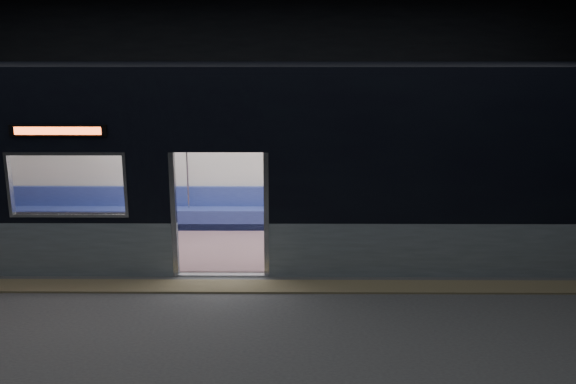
{
  "coord_description": "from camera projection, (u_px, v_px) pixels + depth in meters",
  "views": [
    {
      "loc": [
        1.15,
        -8.3,
        3.67
      ],
      "look_at": [
        1.08,
        2.3,
        1.11
      ],
      "focal_mm": 38.0,
      "sensor_mm": 36.0,
      "label": 1
    }
  ],
  "objects": [
    {
      "name": "station_floor",
      "position": [
        214.0,
        302.0,
        8.94
      ],
      "size": [
        24.0,
        14.0,
        0.01
      ],
      "primitive_type": "cube",
      "color": "#47494C",
      "rests_on": "ground"
    },
    {
      "name": "station_envelope",
      "position": [
        206.0,
        45.0,
        8.08
      ],
      "size": [
        24.0,
        14.0,
        5.0
      ],
      "color": "black",
      "rests_on": "station_floor"
    },
    {
      "name": "tactile_strip",
      "position": [
        218.0,
        286.0,
        9.47
      ],
      "size": [
        22.8,
        0.5,
        0.03
      ],
      "primitive_type": "cube",
      "color": "#8C7F59",
      "rests_on": "station_floor"
    },
    {
      "name": "metro_car",
      "position": [
        228.0,
        149.0,
        10.98
      ],
      "size": [
        18.0,
        3.04,
        3.35
      ],
      "color": "#909EAB",
      "rests_on": "station_floor"
    },
    {
      "name": "passenger",
      "position": [
        299.0,
        192.0,
        12.19
      ],
      "size": [
        0.39,
        0.68,
        1.36
      ],
      "rotation": [
        0.0,
        0.0,
        -0.05
      ],
      "color": "black",
      "rests_on": "metro_car"
    },
    {
      "name": "handbag",
      "position": [
        300.0,
        201.0,
        12.0
      ],
      "size": [
        0.36,
        0.34,
        0.14
      ],
      "primitive_type": "cube",
      "rotation": [
        0.0,
        0.0,
        -0.37
      ],
      "color": "black",
      "rests_on": "passenger"
    },
    {
      "name": "transit_map",
      "position": [
        359.0,
        157.0,
        12.33
      ],
      "size": [
        0.94,
        0.03,
        0.61
      ],
      "primitive_type": "cube",
      "color": "white",
      "rests_on": "metro_car"
    }
  ]
}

